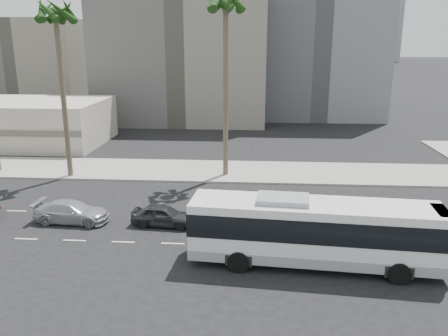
# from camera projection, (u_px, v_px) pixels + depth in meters

# --- Properties ---
(ground) EXTENTS (700.00, 700.00, 0.00)m
(ground) POSITION_uv_depth(u_px,v_px,m) (274.00, 247.00, 26.28)
(ground) COLOR black
(ground) RESTS_ON ground
(sidewalk_north) EXTENTS (120.00, 7.00, 0.15)m
(sidewalk_north) POSITION_uv_depth(u_px,v_px,m) (268.00, 172.00, 41.14)
(sidewalk_north) COLOR gray
(sidewalk_north) RESTS_ON ground
(commercial_low) EXTENTS (22.00, 12.16, 5.00)m
(commercial_low) POSITION_uv_depth(u_px,v_px,m) (9.00, 122.00, 52.60)
(commercial_low) COLOR #B6AF9D
(commercial_low) RESTS_ON ground
(midrise_beige_west) EXTENTS (24.00, 18.00, 18.00)m
(midrise_beige_west) POSITION_uv_depth(u_px,v_px,m) (185.00, 59.00, 67.87)
(midrise_beige_west) COLOR #615E59
(midrise_beige_west) RESTS_ON ground
(midrise_gray_center) EXTENTS (20.00, 20.00, 26.00)m
(midrise_gray_center) POSITION_uv_depth(u_px,v_px,m) (315.00, 32.00, 72.15)
(midrise_gray_center) COLOR #595B5E
(midrise_gray_center) RESTS_ON ground
(midrise_beige_far) EXTENTS (18.00, 16.00, 15.00)m
(midrise_beige_far) POSITION_uv_depth(u_px,v_px,m) (35.00, 67.00, 74.85)
(midrise_beige_far) COLOR #615E59
(midrise_beige_far) RESTS_ON ground
(highrise_far) EXTENTS (22.00, 22.00, 60.00)m
(highrise_far) POSITION_uv_depth(u_px,v_px,m) (380.00, 9.00, 263.08)
(highrise_far) COLOR slate
(highrise_far) RESTS_ON ground
(city_bus) EXTENTS (13.27, 4.00, 3.76)m
(city_bus) POSITION_uv_depth(u_px,v_px,m) (314.00, 230.00, 23.69)
(city_bus) COLOR silver
(city_bus) RESTS_ON ground
(car_a) EXTENTS (2.01, 4.23, 1.39)m
(car_a) POSITION_uv_depth(u_px,v_px,m) (163.00, 215.00, 29.18)
(car_a) COLOR #272729
(car_a) RESTS_ON ground
(car_b) EXTENTS (2.25, 5.01, 1.43)m
(car_b) POSITION_uv_depth(u_px,v_px,m) (72.00, 212.00, 29.73)
(car_b) COLOR #95979C
(car_b) RESTS_ON ground
(palm_near) EXTENTS (4.66, 4.66, 15.72)m
(palm_near) POSITION_uv_depth(u_px,v_px,m) (226.00, 7.00, 36.37)
(palm_near) COLOR brown
(palm_near) RESTS_ON ground
(palm_mid) EXTENTS (4.83, 4.83, 14.92)m
(palm_mid) POSITION_uv_depth(u_px,v_px,m) (56.00, 18.00, 36.27)
(palm_mid) COLOR brown
(palm_mid) RESTS_ON ground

